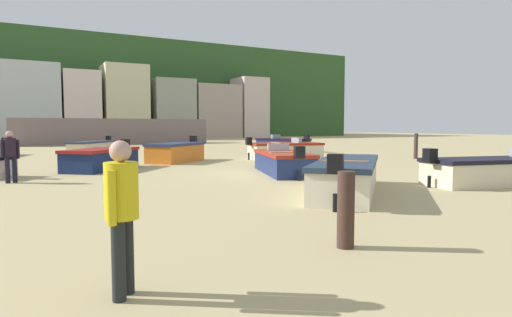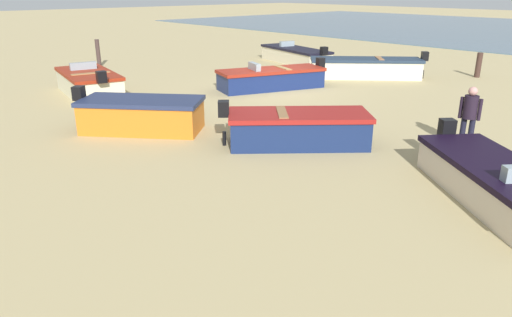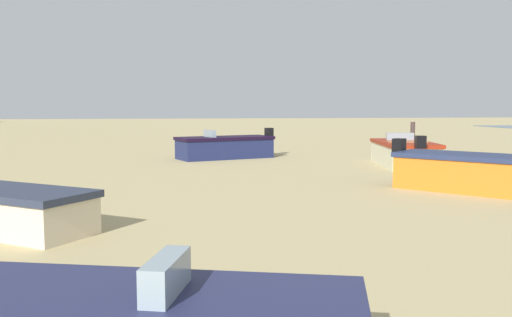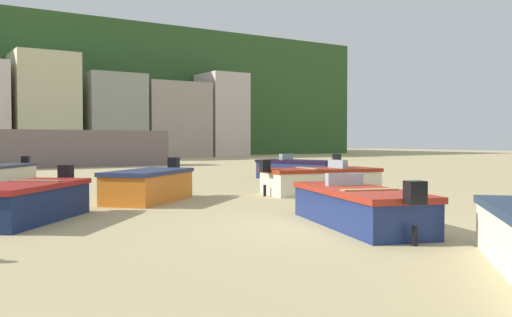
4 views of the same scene
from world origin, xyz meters
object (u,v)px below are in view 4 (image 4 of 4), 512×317
at_px(boat_orange_1, 149,185).
at_px(boat_navy_0, 358,207).
at_px(boat_cream_7, 320,181).
at_px(boat_navy_2, 298,169).
at_px(boat_navy_3, 26,202).
at_px(boat_cream_6, 0,173).

bearing_deg(boat_orange_1, boat_navy_0, 153.73).
xyz_separation_m(boat_orange_1, boat_cream_7, (5.79, -0.94, -0.03)).
xyz_separation_m(boat_navy_0, boat_cream_7, (3.88, 6.01, 0.03)).
bearing_deg(boat_navy_0, boat_orange_1, 123.67).
relative_size(boat_navy_2, boat_cream_7, 1.00).
height_order(boat_navy_0, boat_navy_2, boat_navy_2).
relative_size(boat_navy_0, boat_orange_1, 1.31).
height_order(boat_navy_0, boat_cream_7, boat_cream_7).
distance_m(boat_navy_0, boat_navy_3, 7.36).
relative_size(boat_navy_0, boat_navy_2, 1.09).
xyz_separation_m(boat_navy_2, boat_cream_6, (-11.99, 5.54, -0.08)).
height_order(boat_navy_2, boat_cream_6, boat_navy_2).
bearing_deg(boat_navy_3, boat_cream_6, -55.81).
bearing_deg(boat_navy_3, boat_navy_0, -178.09).
bearing_deg(boat_navy_2, boat_cream_6, 136.10).
bearing_deg(boat_navy_0, boat_cream_7, 75.42).
xyz_separation_m(boat_orange_1, boat_navy_2, (9.46, 5.20, -0.02)).
relative_size(boat_navy_2, boat_cream_6, 0.95).
relative_size(boat_orange_1, boat_navy_3, 0.95).
bearing_deg(boat_orange_1, boat_navy_2, -102.90).
xyz_separation_m(boat_navy_3, boat_cream_7, (9.67, 1.46, 0.01)).
xyz_separation_m(boat_navy_3, boat_cream_6, (1.35, 13.13, -0.06)).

